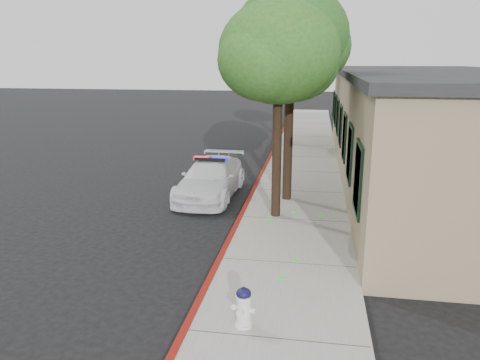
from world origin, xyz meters
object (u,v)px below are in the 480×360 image
fire_hydrant (244,307)px  street_tree_far (292,59)px  police_car (211,178)px  street_tree_near (279,57)px  street_tree_mid (291,40)px  clapboard_building (435,126)px

fire_hydrant → street_tree_far: size_ratio=0.12×
police_car → fire_hydrant: (2.40, -8.05, -0.13)m
street_tree_near → street_tree_far: street_tree_near is taller
street_tree_mid → street_tree_far: 10.36m
police_car → street_tree_mid: size_ratio=0.67×
clapboard_building → street_tree_mid: 7.35m
street_tree_near → street_tree_far: 12.15m
street_tree_near → street_tree_mid: 1.90m
clapboard_building → street_tree_near: bearing=-134.3°
street_tree_near → clapboard_building: bearing=45.7°
police_car → street_tree_mid: street_tree_mid is taller
police_car → street_tree_mid: 5.28m
fire_hydrant → street_tree_mid: bearing=99.5°
fire_hydrant → street_tree_far: street_tree_far is taller
police_car → street_tree_far: 11.03m
street_tree_near → police_car: bearing=139.6°
police_car → fire_hydrant: size_ratio=6.09×
police_car → fire_hydrant: 8.40m
fire_hydrant → street_tree_near: (0.04, 5.97, 4.17)m
clapboard_building → street_tree_near: size_ratio=3.43×
fire_hydrant → street_tree_mid: 9.09m
fire_hydrant → street_tree_far: (-0.30, 18.12, 4.12)m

